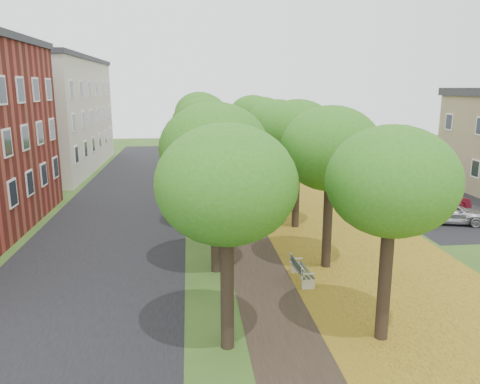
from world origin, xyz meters
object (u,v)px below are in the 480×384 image
object	(u,v)px
car_silver	(447,211)
bench	(301,270)
car_grey	(398,190)
car_white	(382,183)
car_red	(437,201)

from	to	relation	value
car_silver	bench	bearing A→B (deg)	139.36
car_grey	car_white	distance (m)	2.82
car_silver	car_grey	world-z (taller)	car_grey
car_red	car_white	distance (m)	6.06
car_grey	car_white	xyz separation A→B (m)	(0.00, 2.82, -0.05)
car_grey	car_white	bearing A→B (deg)	18.99
car_white	car_silver	bearing A→B (deg)	-159.52
car_silver	car_white	world-z (taller)	car_silver
car_silver	car_grey	size ratio (longest dim) A/B	0.83
bench	car_white	size ratio (longest dim) A/B	0.38
car_silver	car_grey	distance (m)	5.53
car_red	car_silver	bearing A→B (deg)	148.91
bench	car_red	bearing A→B (deg)	-51.64
bench	car_red	world-z (taller)	car_red
car_silver	car_red	xyz separation A→B (m)	(0.67, 2.38, 0.00)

